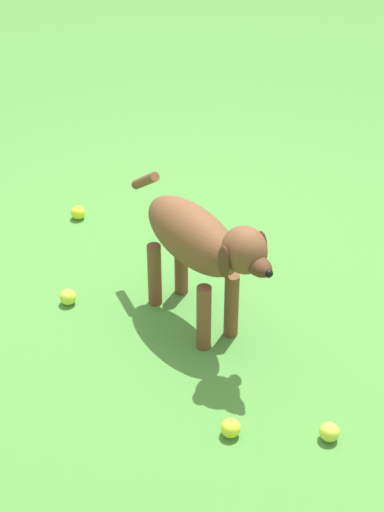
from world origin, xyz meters
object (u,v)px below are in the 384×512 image
(tennis_ball_1, at_px, (231,428))
(tennis_ball_2, at_px, (78,212))
(dog, at_px, (200,243))
(tennis_ball_3, at_px, (329,432))
(tennis_ball_0, at_px, (68,297))

(tennis_ball_1, distance_m, tennis_ball_2, 1.51)
(dog, bearing_deg, tennis_ball_3, -0.04)
(tennis_ball_0, height_order, tennis_ball_3, same)
(dog, relative_size, tennis_ball_2, 12.76)
(dog, bearing_deg, tennis_ball_1, -25.49)
(dog, distance_m, tennis_ball_0, 0.64)
(tennis_ball_0, bearing_deg, dog, 34.86)
(tennis_ball_2, distance_m, tennis_ball_3, 1.69)
(tennis_ball_0, relative_size, tennis_ball_3, 1.00)
(tennis_ball_0, xyz_separation_m, tennis_ball_3, (1.17, 0.23, 0.00))
(tennis_ball_0, height_order, tennis_ball_1, same)
(dog, relative_size, tennis_ball_0, 12.76)
(dog, xyz_separation_m, tennis_ball_3, (0.73, -0.07, -0.34))
(tennis_ball_1, xyz_separation_m, tennis_ball_2, (-1.46, 0.40, 0.00))
(tennis_ball_1, bearing_deg, tennis_ball_2, 164.76)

